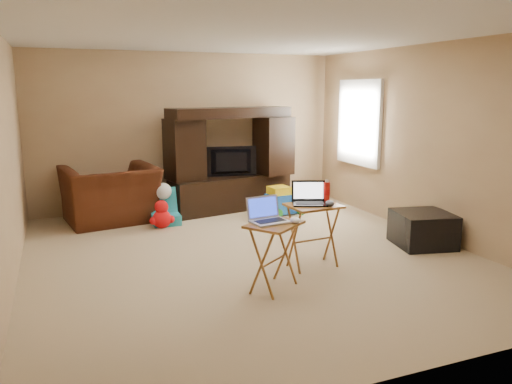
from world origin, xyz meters
name	(u,v)px	position (x,y,z in m)	size (l,w,h in m)	color
floor	(250,255)	(0.00, 0.00, 0.00)	(5.50, 5.50, 0.00)	beige
ceiling	(249,34)	(0.00, 0.00, 2.50)	(5.50, 5.50, 0.00)	silver
wall_back	(189,131)	(0.00, 2.75, 1.25)	(5.00, 5.00, 0.00)	tan
wall_front	(407,198)	(0.00, -2.75, 1.25)	(5.00, 5.00, 0.00)	tan
wall_left	(3,161)	(-2.50, 0.00, 1.25)	(5.50, 5.50, 0.00)	tan
wall_right	(427,141)	(2.50, 0.00, 1.25)	(5.50, 5.50, 0.00)	tan
window_pane	(360,123)	(2.48, 1.55, 1.40)	(1.20, 1.20, 0.00)	white
window_frame	(359,123)	(2.46, 1.55, 1.40)	(0.06, 1.14, 1.34)	white
entertainment_center	(231,159)	(0.54, 2.25, 0.82)	(2.01, 0.50, 1.64)	black
television	(232,162)	(0.54, 2.20, 0.79)	(0.83, 0.11, 0.48)	black
recliner	(111,195)	(-1.34, 2.17, 0.41)	(1.27, 1.11, 0.82)	#4B1E10
child_rocker	(165,207)	(-0.63, 1.75, 0.26)	(0.39, 0.45, 0.52)	teal
plush_toy	(162,214)	(-0.73, 1.56, 0.20)	(0.37, 0.30, 0.41)	red
push_toy	(285,200)	(1.24, 1.67, 0.23)	(0.60, 0.43, 0.45)	blue
ottoman	(423,229)	(2.14, -0.45, 0.21)	(0.66, 0.66, 0.42)	black
tray_table_left	(274,256)	(-0.15, -1.03, 0.33)	(0.51, 0.41, 0.67)	#AC6D29
tray_table_right	(313,236)	(0.50, -0.62, 0.35)	(0.54, 0.43, 0.70)	#9A6425
laptop_left	(270,210)	(-0.18, -1.00, 0.79)	(0.35, 0.29, 0.24)	silver
laptop_right	(310,194)	(0.46, -0.60, 0.82)	(0.37, 0.30, 0.24)	black
mouse_left	(295,220)	(0.04, -1.10, 0.69)	(0.09, 0.14, 0.06)	white
mouse_right	(330,203)	(0.63, -0.74, 0.73)	(0.09, 0.14, 0.06)	#3B3B3F
water_bottle	(327,192)	(0.70, -0.54, 0.81)	(0.07, 0.07, 0.22)	red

